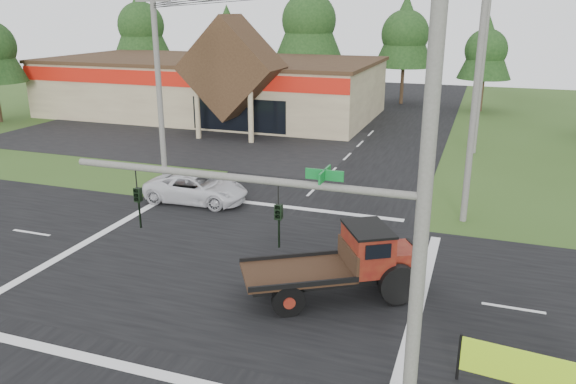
% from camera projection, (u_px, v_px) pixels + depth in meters
% --- Properties ---
extents(ground, '(120.00, 120.00, 0.00)m').
position_uv_depth(ground, '(237.00, 266.00, 21.74)').
color(ground, '#334E1C').
rests_on(ground, ground).
extents(road_ns, '(12.00, 120.00, 0.02)m').
position_uv_depth(road_ns, '(237.00, 265.00, 21.73)').
color(road_ns, black).
rests_on(road_ns, ground).
extents(road_ew, '(120.00, 12.00, 0.02)m').
position_uv_depth(road_ew, '(237.00, 265.00, 21.73)').
color(road_ew, black).
rests_on(road_ew, ground).
extents(parking_apron, '(28.00, 14.00, 0.02)m').
position_uv_depth(parking_apron, '(173.00, 139.00, 43.20)').
color(parking_apron, black).
rests_on(parking_apron, ground).
extents(cvs_building, '(30.40, 18.20, 9.19)m').
position_uv_depth(cvs_building, '(213.00, 85.00, 52.37)').
color(cvs_building, gray).
rests_on(cvs_building, ground).
extents(traffic_signal_mast, '(8.12, 0.24, 7.00)m').
position_uv_depth(traffic_signal_mast, '(337.00, 259.00, 11.80)').
color(traffic_signal_mast, '#595651').
rests_on(traffic_signal_mast, ground).
extents(utility_pole_nr, '(2.00, 0.30, 11.00)m').
position_uv_depth(utility_pole_nr, '(423.00, 215.00, 10.90)').
color(utility_pole_nr, '#595651').
rests_on(utility_pole_nr, ground).
extents(utility_pole_nw, '(2.00, 0.30, 10.50)m').
position_uv_depth(utility_pole_nw, '(159.00, 90.00, 29.78)').
color(utility_pole_nw, '#595651').
rests_on(utility_pole_nw, ground).
extents(utility_pole_ne, '(2.00, 0.30, 11.50)m').
position_uv_depth(utility_pole_ne, '(476.00, 95.00, 24.57)').
color(utility_pole_ne, '#595651').
rests_on(utility_pole_ne, ground).
extents(utility_pole_n, '(2.00, 0.30, 11.20)m').
position_uv_depth(utility_pole_n, '(482.00, 69.00, 37.18)').
color(utility_pole_n, '#595651').
rests_on(utility_pole_n, ground).
extents(tree_row_a, '(6.72, 6.72, 12.12)m').
position_uv_depth(tree_row_a, '(141.00, 23.00, 64.62)').
color(tree_row_a, '#332316').
rests_on(tree_row_a, ground).
extents(tree_row_b, '(5.60, 5.60, 10.10)m').
position_uv_depth(tree_row_b, '(227.00, 36.00, 63.67)').
color(tree_row_b, '#332316').
rests_on(tree_row_b, ground).
extents(tree_row_c, '(7.28, 7.28, 13.13)m').
position_uv_depth(tree_row_c, '(309.00, 17.00, 59.00)').
color(tree_row_c, '#332316').
rests_on(tree_row_c, ground).
extents(tree_row_d, '(6.16, 6.16, 11.11)m').
position_uv_depth(tree_row_d, '(405.00, 32.00, 57.15)').
color(tree_row_d, '#332316').
rests_on(tree_row_d, ground).
extents(tree_row_e, '(5.04, 5.04, 9.09)m').
position_uv_depth(tree_row_e, '(486.00, 48.00, 53.25)').
color(tree_row_e, '#332316').
rests_on(tree_row_e, ground).
extents(antique_flatbed_truck, '(6.33, 5.06, 2.51)m').
position_uv_depth(antique_flatbed_truck, '(333.00, 263.00, 19.00)').
color(antique_flatbed_truck, '#570C0C').
rests_on(antique_flatbed_truck, ground).
extents(roadside_banner, '(4.04, 0.57, 1.38)m').
position_uv_depth(roadside_banner, '(540.00, 378.00, 13.99)').
color(roadside_banner, '#9DCF1B').
rests_on(roadside_banner, ground).
extents(white_pickup, '(5.38, 2.65, 1.47)m').
position_uv_depth(white_pickup, '(196.00, 188.00, 28.77)').
color(white_pickup, silver).
rests_on(white_pickup, ground).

